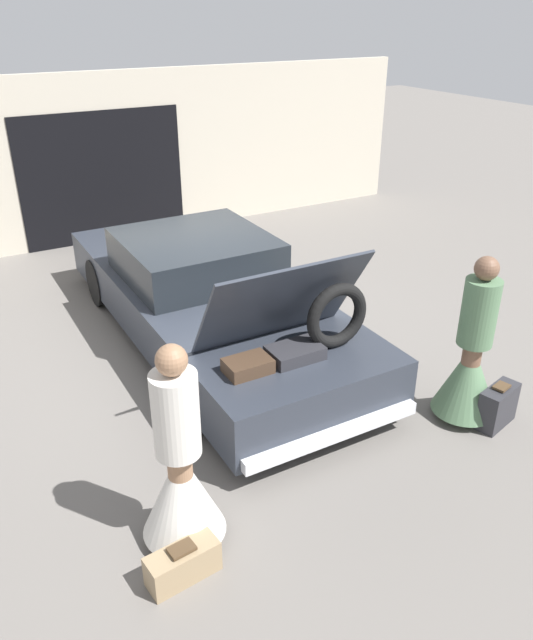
{
  "coord_description": "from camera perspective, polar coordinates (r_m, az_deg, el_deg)",
  "views": [
    {
      "loc": [
        -2.75,
        -6.36,
        3.75
      ],
      "look_at": [
        0.0,
        -1.46,
        0.89
      ],
      "focal_mm": 35.0,
      "sensor_mm": 36.0,
      "label": 1
    }
  ],
  "objects": [
    {
      "name": "ground_plane",
      "position": [
        7.88,
        -5.23,
        -1.59
      ],
      "size": [
        40.0,
        40.0,
        0.0
      ],
      "primitive_type": "plane",
      "color": "slate"
    },
    {
      "name": "garage_wall_back",
      "position": [
        11.23,
        -14.96,
        13.96
      ],
      "size": [
        12.0,
        0.14,
        2.8
      ],
      "color": "beige",
      "rests_on": "ground_plane"
    },
    {
      "name": "car",
      "position": [
        7.64,
        -5.45,
        2.2
      ],
      "size": [
        1.98,
        5.41,
        1.69
      ],
      "color": "#2D333D",
      "rests_on": "ground_plane"
    },
    {
      "name": "person_left",
      "position": [
        4.82,
        -7.85,
        -13.94
      ],
      "size": [
        0.65,
        0.65,
        1.73
      ],
      "rotation": [
        0.0,
        0.0,
        -1.76
      ],
      "color": "#997051",
      "rests_on": "ground_plane"
    },
    {
      "name": "person_right",
      "position": [
        6.41,
        18.14,
        -3.81
      ],
      "size": [
        0.64,
        0.64,
        1.73
      ],
      "rotation": [
        0.0,
        0.0,
        1.78
      ],
      "color": "brown",
      "rests_on": "ground_plane"
    },
    {
      "name": "suitcase_beside_left_person",
      "position": [
        4.88,
        -7.65,
        -21.2
      ],
      "size": [
        0.56,
        0.27,
        0.29
      ],
      "color": "#9E8460",
      "rests_on": "ground_plane"
    },
    {
      "name": "suitcase_beside_right_person",
      "position": [
        6.6,
        20.38,
        -7.39
      ],
      "size": [
        0.5,
        0.31,
        0.45
      ],
      "color": "#2D2D33",
      "rests_on": "ground_plane"
    }
  ]
}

